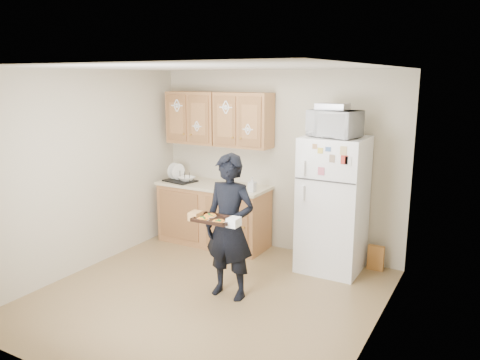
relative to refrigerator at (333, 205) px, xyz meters
The scene contains 22 objects.
floor 1.92m from the refrigerator, 123.60° to the right, with size 3.60×3.60×0.00m, color brown.
ceiling 2.38m from the refrigerator, 123.60° to the right, with size 3.60×3.60×0.00m, color silver.
wall_back 1.10m from the refrigerator, 158.72° to the left, with size 3.60×0.04×2.50m, color #BFB49B.
wall_front 3.39m from the refrigerator, 106.39° to the right, with size 3.60×0.04×2.50m, color #BFB49B.
wall_left 3.13m from the refrigerator, 152.53° to the right, with size 0.04×3.60×2.50m, color #BFB49B.
wall_right 1.71m from the refrigerator, 59.27° to the right, with size 0.04×3.60×2.50m, color #BFB49B.
refrigerator is the anchor object (origin of this frame).
base_cabinet 1.85m from the refrigerator, behind, with size 1.60×0.60×0.86m, color brown.
countertop 1.80m from the refrigerator, behind, with size 1.64×0.64×0.04m, color beige.
upper_cab_left 2.41m from the refrigerator, behind, with size 0.80×0.33×0.75m, color brown.
upper_cab_right 1.70m from the refrigerator, behind, with size 0.80×0.33×0.75m, color brown.
cereal_box 0.89m from the refrigerator, 24.99° to the left, with size 0.20×0.07×0.32m, color #D09549.
person 1.48m from the refrigerator, 120.04° to the right, with size 0.59×0.39×1.61m, color black.
baking_tray 1.75m from the refrigerator, 115.24° to the right, with size 0.40×0.29×0.04m, color black.
pizza_front_left 1.86m from the refrigerator, 116.93° to the right, with size 0.13×0.13×0.02m, color orange.
pizza_front_right 1.78m from the refrigerator, 111.57° to the right, with size 0.13×0.13×0.02m, color orange.
pizza_back_left 1.74m from the refrigerator, 118.99° to the right, with size 0.13×0.13×0.02m, color orange.
microwave 1.01m from the refrigerator, 101.99° to the right, with size 0.58×0.39×0.32m, color white.
foil_pan 1.21m from the refrigerator, 158.80° to the right, with size 0.36×0.25×0.08m, color #B2B2B9.
dish_rack 2.33m from the refrigerator, behind, with size 0.44×0.33×0.18m, color black.
bowl 2.21m from the refrigerator, behind, with size 0.24×0.24×0.06m, color white.
soap_bottle 1.11m from the refrigerator, behind, with size 0.09×0.09×0.20m, color white.
Camera 1 is at (2.69, -4.04, 2.41)m, focal length 35.00 mm.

